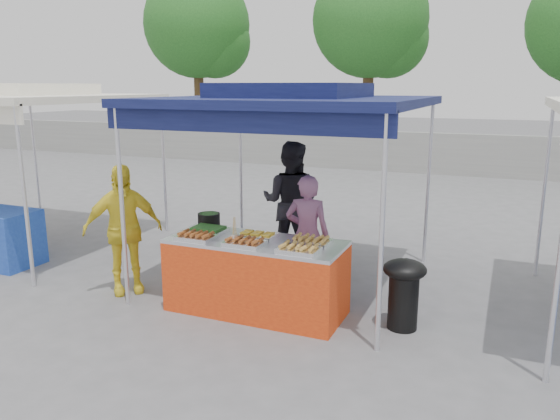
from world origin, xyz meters
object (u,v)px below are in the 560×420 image
at_px(wok_burner, 404,288).
at_px(vendor_woman, 307,235).
at_px(helper_man, 291,202).
at_px(customer_person, 123,229).
at_px(vendor_table, 256,276).
at_px(cooking_pot, 209,220).

xyz_separation_m(wok_burner, vendor_woman, (-1.31, 0.60, 0.29)).
height_order(vendor_woman, helper_man, helper_man).
relative_size(helper_man, customer_person, 1.09).
distance_m(helper_man, customer_person, 2.44).
height_order(vendor_table, vendor_woman, vendor_woman).
bearing_deg(helper_man, vendor_table, 95.03).
bearing_deg(helper_man, cooking_pot, 68.20).
relative_size(cooking_pot, wok_burner, 0.35).
bearing_deg(customer_person, wok_burner, -40.62).
xyz_separation_m(wok_burner, customer_person, (-3.41, -0.28, 0.36)).
bearing_deg(cooking_pot, helper_man, 73.38).
bearing_deg(vendor_woman, customer_person, 13.34).
bearing_deg(vendor_table, vendor_woman, 68.06).
distance_m(vendor_table, cooking_pot, 1.01).
xyz_separation_m(vendor_table, customer_person, (-1.78, -0.07, 0.39)).
bearing_deg(vendor_table, cooking_pot, 156.11).
bearing_deg(cooking_pot, vendor_woman, 21.52).
distance_m(cooking_pot, customer_person, 1.07).
height_order(wok_burner, helper_man, helper_man).
distance_m(cooking_pot, helper_man, 1.62).
distance_m(vendor_woman, customer_person, 2.28).
distance_m(vendor_table, vendor_woman, 0.92).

